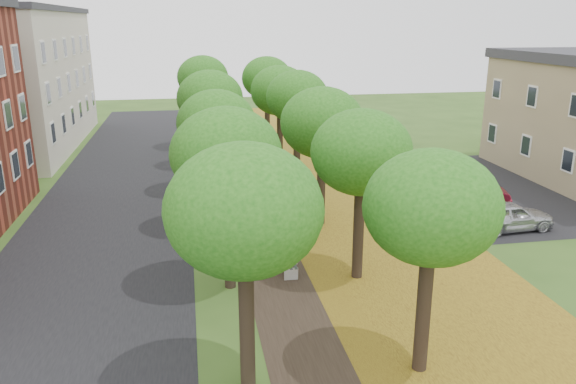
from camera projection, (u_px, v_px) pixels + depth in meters
name	position (u px, v px, depth m)	size (l,w,h in m)	color
ground	(329.00, 378.00, 15.26)	(120.00, 120.00, 0.00)	#2D4C19
street_asphalt	(111.00, 215.00, 28.13)	(8.00, 70.00, 0.01)	black
footpath	(259.00, 207.00, 29.39)	(3.20, 70.00, 0.01)	black
leaf_verge	(351.00, 202.00, 30.23)	(7.50, 70.00, 0.01)	olive
parking_lot	(487.00, 189.00, 32.60)	(9.00, 16.00, 0.01)	black
tree_row_west	(213.00, 113.00, 27.57)	(3.74, 33.74, 6.63)	black
tree_row_east	(308.00, 110.00, 28.38)	(3.74, 33.74, 6.63)	black
building_cream	(2.00, 79.00, 41.97)	(10.30, 20.30, 10.40)	beige
bench	(286.00, 259.00, 21.75)	(0.62, 1.91, 0.89)	#273129
car_silver	(509.00, 216.00, 25.94)	(1.63, 4.06, 1.38)	#BAB9BF
car_red	(469.00, 192.00, 29.63)	(1.44, 4.13, 1.36)	maroon
car_grey	(431.00, 170.00, 34.17)	(1.79, 4.40, 1.28)	#36353B
car_white	(417.00, 161.00, 36.14)	(2.28, 4.96, 1.38)	silver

